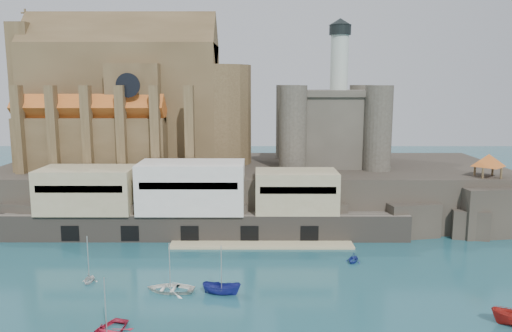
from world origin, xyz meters
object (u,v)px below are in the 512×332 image
object	(u,v)px
castle_keep	(330,123)
boat_2	(222,294)
pavilion	(489,162)
church	(133,104)

from	to	relation	value
castle_keep	boat_2	world-z (taller)	castle_keep
castle_keep	pavilion	world-z (taller)	castle_keep
boat_2	castle_keep	bearing A→B (deg)	-13.72
church	pavilion	size ratio (longest dim) A/B	7.34
church	castle_keep	world-z (taller)	church
pavilion	castle_keep	bearing A→B (deg)	149.82
castle_keep	boat_2	distance (m)	49.90
pavilion	boat_2	bearing A→B (deg)	-149.04
castle_keep	pavilion	size ratio (longest dim) A/B	4.58
castle_keep	boat_2	xyz separation A→B (m)	(-19.31, -42.21, -18.31)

